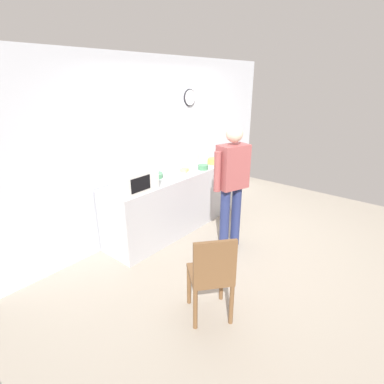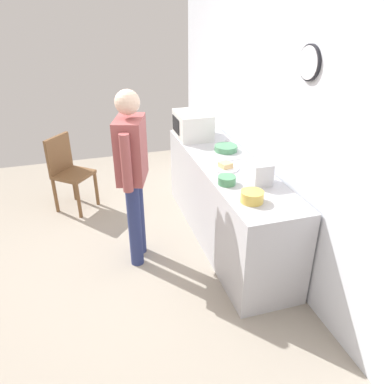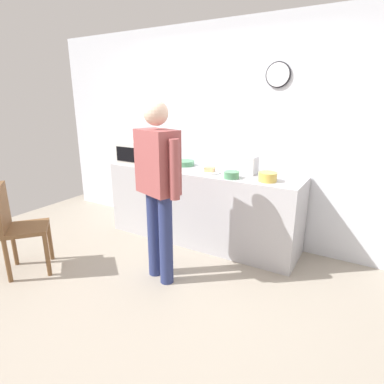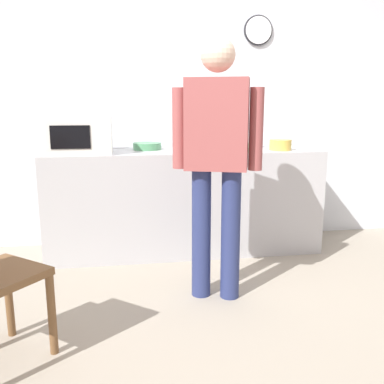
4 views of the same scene
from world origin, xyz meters
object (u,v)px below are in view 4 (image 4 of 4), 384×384
(spoon_utensil, at_px, (178,149))
(fork_utensil, at_px, (120,148))
(salad_bowl, at_px, (147,146))
(mixing_bowl, at_px, (242,147))
(sandwich_plate, at_px, (202,149))
(person_standing, at_px, (217,151))
(toaster, at_px, (240,137))
(microwave, at_px, (81,135))
(cereal_bowl, at_px, (280,145))

(spoon_utensil, bearing_deg, fork_utensil, 164.00)
(salad_bowl, relative_size, mixing_bowl, 1.53)
(sandwich_plate, xyz_separation_m, person_standing, (-0.06, -0.90, 0.08))
(salad_bowl, bearing_deg, sandwich_plate, -21.84)
(salad_bowl, xyz_separation_m, toaster, (0.84, -0.01, 0.07))
(toaster, xyz_separation_m, spoon_utensil, (-0.57, 0.01, -0.10))
(microwave, distance_m, cereal_bowl, 1.71)
(mixing_bowl, distance_m, toaster, 0.30)
(microwave, xyz_separation_m, person_standing, (0.94, -0.87, -0.05))
(cereal_bowl, relative_size, mixing_bowl, 1.17)
(mixing_bowl, distance_m, person_standing, 0.88)
(microwave, xyz_separation_m, cereal_bowl, (1.71, -0.01, -0.10))
(mixing_bowl, height_order, toaster, toaster)
(sandwich_plate, xyz_separation_m, spoon_utensil, (-0.19, 0.18, -0.02))
(person_standing, bearing_deg, spoon_utensil, 96.51)
(cereal_bowl, xyz_separation_m, spoon_utensil, (-0.88, 0.22, -0.04))
(microwave, bearing_deg, spoon_utensil, 14.68)
(salad_bowl, bearing_deg, cereal_bowl, -10.87)
(microwave, distance_m, toaster, 1.41)
(sandwich_plate, relative_size, cereal_bowl, 1.38)
(microwave, bearing_deg, sandwich_plate, 1.74)
(person_standing, bearing_deg, fork_utensil, 117.37)
(toaster, bearing_deg, cereal_bowl, -34.08)
(cereal_bowl, bearing_deg, microwave, 179.77)
(mixing_bowl, relative_size, fork_utensil, 0.96)
(microwave, xyz_separation_m, salad_bowl, (0.55, 0.21, -0.12))
(microwave, xyz_separation_m, mixing_bowl, (1.33, -0.08, -0.11))
(mixing_bowl, relative_size, toaster, 0.74)
(microwave, distance_m, person_standing, 1.29)
(sandwich_plate, bearing_deg, mixing_bowl, -19.17)
(salad_bowl, height_order, cereal_bowl, cereal_bowl)
(toaster, relative_size, fork_utensil, 1.29)
(toaster, height_order, fork_utensil, toaster)
(salad_bowl, bearing_deg, mixing_bowl, -20.75)
(spoon_utensil, bearing_deg, microwave, -165.32)
(mixing_bowl, bearing_deg, person_standing, -116.19)
(microwave, distance_m, spoon_utensil, 0.86)
(mixing_bowl, xyz_separation_m, person_standing, (-0.39, -0.79, 0.07))
(cereal_bowl, bearing_deg, sandwich_plate, 176.90)
(mixing_bowl, bearing_deg, cereal_bowl, 11.36)
(fork_utensil, bearing_deg, microwave, -130.24)
(microwave, relative_size, toaster, 2.27)
(salad_bowl, bearing_deg, fork_utensil, 148.68)
(microwave, height_order, toaster, microwave)
(spoon_utensil, bearing_deg, mixing_bowl, -30.13)
(microwave, height_order, spoon_utensil, microwave)
(sandwich_plate, relative_size, person_standing, 0.15)
(microwave, relative_size, cereal_bowl, 2.61)
(salad_bowl, distance_m, mixing_bowl, 0.84)
(sandwich_plate, bearing_deg, person_standing, -94.08)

